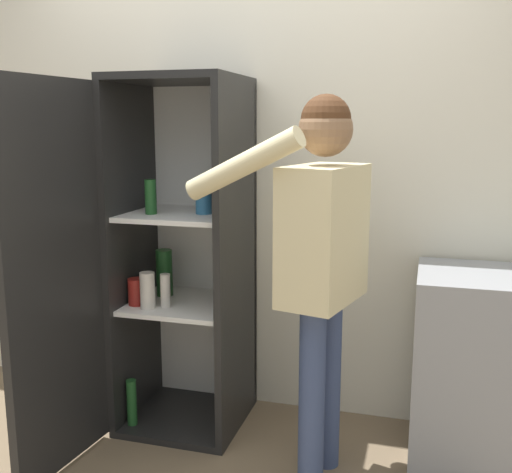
{
  "coord_description": "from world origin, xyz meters",
  "views": [
    {
      "loc": [
        0.92,
        -2.14,
        1.57
      ],
      "look_at": [
        0.12,
        0.63,
        1.02
      ],
      "focal_mm": 42.0,
      "sensor_mm": 36.0,
      "label": 1
    }
  ],
  "objects": [
    {
      "name": "counter",
      "position": [
        1.29,
        0.65,
        0.45
      ],
      "size": [
        0.8,
        0.56,
        0.91
      ],
      "color": "gray",
      "rests_on": "ground_plane"
    },
    {
      "name": "refrigerator",
      "position": [
        -0.36,
        0.54,
        0.9
      ],
      "size": [
        0.71,
        1.2,
        1.8
      ],
      "color": "black",
      "rests_on": "ground_plane"
    },
    {
      "name": "person",
      "position": [
        0.49,
        0.33,
        1.07
      ],
      "size": [
        0.74,
        0.58,
        1.69
      ],
      "color": "#384770",
      "rests_on": "ground_plane"
    },
    {
      "name": "wall_back",
      "position": [
        0.0,
        0.98,
        1.27
      ],
      "size": [
        7.0,
        0.06,
        2.55
      ],
      "color": "silver",
      "rests_on": "ground_plane"
    }
  ]
}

